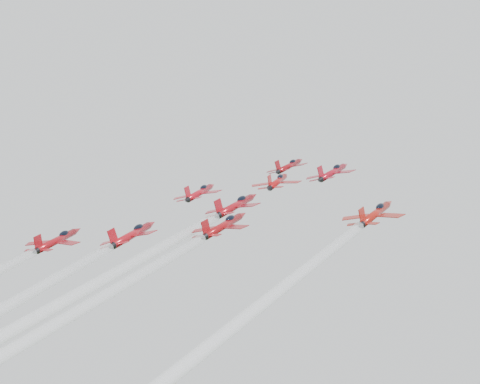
% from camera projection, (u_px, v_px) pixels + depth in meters
% --- Properties ---
extents(jet_lead, '(9.75, 12.60, 7.52)m').
position_uv_depth(jet_lead, '(289.00, 166.00, 143.80)').
color(jet_lead, maroon).
extents(jet_row2_left, '(10.63, 13.74, 8.20)m').
position_uv_depth(jet_row2_left, '(200.00, 192.00, 134.61)').
color(jet_row2_left, '#B2101D').
extents(jet_row2_center, '(9.85, 12.74, 7.60)m').
position_uv_depth(jet_row2_center, '(278.00, 181.00, 126.80)').
color(jet_row2_center, '#B21012').
extents(jet_row2_right, '(9.86, 12.75, 7.61)m').
position_uv_depth(jet_row2_right, '(333.00, 172.00, 123.52)').
color(jet_row2_right, '#A40F1F').
extents(jet_center, '(10.49, 100.71, 55.36)m').
position_uv_depth(jet_center, '(33.00, 334.00, 67.02)').
color(jet_center, '#A20F18').
extents(jet_rear_right, '(9.47, 90.85, 49.94)m').
position_uv_depth(jet_rear_right, '(3.00, 375.00, 57.77)').
color(jet_rear_right, maroon).
extents(jet_rear_farright, '(8.40, 80.59, 44.30)m').
position_uv_depth(jet_rear_farright, '(256.00, 360.00, 49.20)').
color(jet_rear_farright, '#AB1910').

